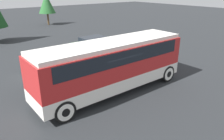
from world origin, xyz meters
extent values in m
plane|color=#26282B|center=(0.00, 0.00, 0.00)|extent=(120.00, 120.00, 0.00)
cube|color=silver|center=(0.00, 0.00, 0.84)|extent=(9.53, 2.41, 0.73)
cube|color=red|center=(0.00, 0.00, 2.06)|extent=(9.53, 2.41, 1.71)
cube|color=black|center=(0.00, 0.00, 2.48)|extent=(8.38, 2.45, 0.77)
cube|color=silver|center=(0.00, 0.00, 3.03)|extent=(9.34, 2.21, 0.22)
cube|color=red|center=(4.61, 0.00, 1.81)|extent=(0.36, 2.31, 1.96)
cylinder|color=black|center=(3.88, -1.09, 0.55)|extent=(1.10, 0.28, 1.10)
cylinder|color=silver|center=(3.88, -1.09, 0.55)|extent=(0.86, 0.30, 0.86)
cylinder|color=black|center=(3.88, -1.09, 0.55)|extent=(0.42, 0.32, 0.42)
cylinder|color=black|center=(3.88, 1.09, 0.55)|extent=(1.10, 0.28, 1.10)
cylinder|color=silver|center=(3.88, 1.09, 0.55)|extent=(0.86, 0.30, 0.86)
cylinder|color=black|center=(3.88, 1.09, 0.55)|extent=(0.42, 0.32, 0.42)
cylinder|color=black|center=(-3.72, -1.09, 0.55)|extent=(1.10, 0.28, 1.10)
cylinder|color=silver|center=(-3.72, -1.09, 0.55)|extent=(0.86, 0.30, 0.86)
cylinder|color=black|center=(-3.72, -1.09, 0.55)|extent=(0.42, 0.32, 0.42)
cylinder|color=black|center=(-3.72, 1.09, 0.55)|extent=(1.10, 0.28, 1.10)
cylinder|color=silver|center=(-3.72, 1.09, 0.55)|extent=(0.86, 0.30, 0.86)
cylinder|color=black|center=(-3.72, 1.09, 0.55)|extent=(0.42, 0.32, 0.42)
cube|color=#BCBCC1|center=(3.50, 4.90, 0.54)|extent=(4.31, 1.88, 0.63)
cube|color=black|center=(3.33, 4.90, 1.12)|extent=(2.24, 1.70, 0.54)
cylinder|color=black|center=(5.24, 4.04, 0.30)|extent=(0.60, 0.22, 0.60)
cylinder|color=black|center=(5.24, 4.04, 0.30)|extent=(0.23, 0.26, 0.23)
cylinder|color=black|center=(5.24, 5.75, 0.30)|extent=(0.60, 0.22, 0.60)
cylinder|color=black|center=(5.24, 5.75, 0.30)|extent=(0.23, 0.26, 0.23)
cylinder|color=black|center=(1.77, 4.04, 0.30)|extent=(0.60, 0.22, 0.60)
cylinder|color=black|center=(1.77, 4.04, 0.30)|extent=(0.23, 0.26, 0.23)
cylinder|color=black|center=(1.77, 5.75, 0.30)|extent=(0.60, 0.22, 0.60)
cylinder|color=black|center=(1.77, 5.75, 0.30)|extent=(0.23, 0.26, 0.23)
cube|color=#2D5638|center=(4.54, 8.54, 0.56)|extent=(4.66, 1.84, 0.60)
cube|color=black|center=(4.35, 8.54, 1.09)|extent=(2.43, 1.65, 0.46)
cylinder|color=black|center=(6.39, 7.72, 0.35)|extent=(0.69, 0.22, 0.69)
cylinder|color=black|center=(6.39, 7.72, 0.35)|extent=(0.26, 0.26, 0.26)
cylinder|color=black|center=(6.39, 9.37, 0.35)|extent=(0.69, 0.22, 0.69)
cylinder|color=black|center=(6.39, 9.37, 0.35)|extent=(0.26, 0.26, 0.26)
cylinder|color=black|center=(2.69, 7.72, 0.35)|extent=(0.69, 0.22, 0.69)
cylinder|color=black|center=(2.69, 7.72, 0.35)|extent=(0.26, 0.26, 0.26)
cylinder|color=black|center=(2.69, 9.37, 0.35)|extent=(0.69, 0.22, 0.69)
cylinder|color=black|center=(2.69, 9.37, 0.35)|extent=(0.26, 0.26, 0.26)
cube|color=silver|center=(-1.01, 5.62, 0.54)|extent=(4.68, 1.88, 0.61)
cube|color=black|center=(-1.19, 5.62, 1.14)|extent=(2.43, 1.69, 0.59)
cylinder|color=black|center=(0.89, 4.77, 0.31)|extent=(0.63, 0.22, 0.63)
cylinder|color=black|center=(0.89, 4.77, 0.31)|extent=(0.24, 0.26, 0.24)
cylinder|color=black|center=(0.89, 6.47, 0.31)|extent=(0.63, 0.22, 0.63)
cylinder|color=black|center=(0.89, 6.47, 0.31)|extent=(0.24, 0.26, 0.24)
cylinder|color=black|center=(-2.91, 4.77, 0.31)|extent=(0.63, 0.22, 0.63)
cylinder|color=black|center=(-2.91, 4.77, 0.31)|extent=(0.24, 0.26, 0.24)
cylinder|color=black|center=(-2.91, 6.47, 0.31)|extent=(0.63, 0.22, 0.63)
cylinder|color=black|center=(-2.91, 6.47, 0.31)|extent=(0.24, 0.26, 0.24)
cylinder|color=brown|center=(7.13, 25.99, 0.95)|extent=(0.28, 0.28, 1.89)
cone|color=#28602D|center=(7.13, 25.99, 3.46)|extent=(2.67, 2.67, 3.13)
camera|label=1|loc=(-7.48, -9.40, 6.04)|focal=35.00mm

